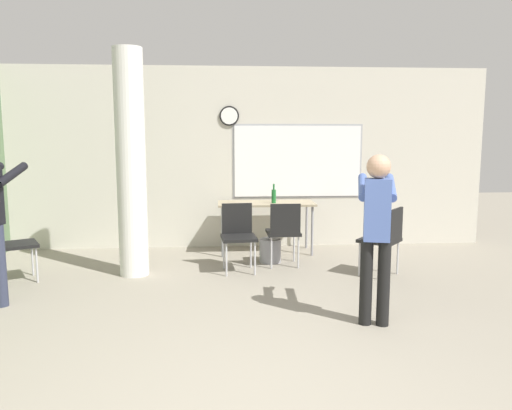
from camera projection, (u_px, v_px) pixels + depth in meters
name	position (u px, v px, depth m)	size (l,w,h in m)	color
wall_back	(234.00, 158.00, 7.81)	(8.00, 0.15, 2.80)	beige
support_pillar	(131.00, 164.00, 6.14)	(0.36, 0.36, 2.80)	silver
folding_table	(266.00, 207.00, 7.44)	(1.43, 0.60, 0.76)	tan
bottle_on_table	(274.00, 196.00, 7.35)	(0.07, 0.07, 0.28)	#1E6B2D
waste_bin	(270.00, 250.00, 6.94)	(0.30, 0.30, 0.33)	gray
chair_by_left_wall	(10.00, 240.00, 5.94)	(0.59, 0.59, 0.87)	black
chair_table_front	(238.00, 232.00, 6.46)	(0.47, 0.47, 0.87)	black
chair_mid_room	(385.00, 236.00, 6.20)	(0.62, 0.62, 0.87)	black
chair_table_right	(284.00, 229.00, 6.66)	(0.45, 0.45, 0.87)	black
person_playing_side	(377.00, 226.00, 4.56)	(0.46, 0.66, 1.59)	black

